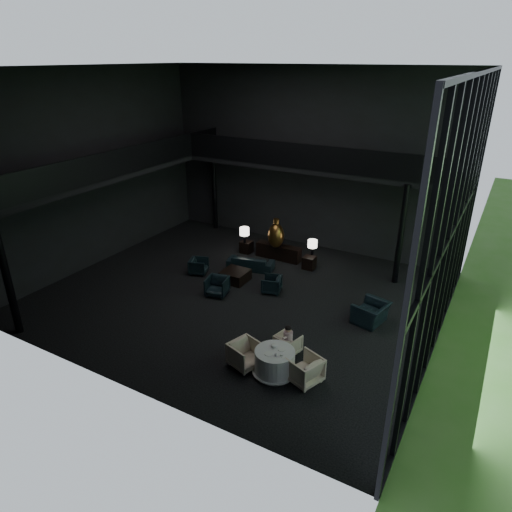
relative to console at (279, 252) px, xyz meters
The scene contains 36 objects.
floor 3.77m from the console, 85.59° to the right, with size 14.00×12.00×0.02m, color black.
ceiling 8.54m from the console, 85.59° to the right, with size 14.00×12.00×0.02m, color black.
wall_back 4.32m from the console, 82.73° to the left, with size 14.00×0.04×8.00m, color black.
wall_front 10.41m from the console, 88.30° to the right, with size 14.00×0.04×8.00m, color black.
wall_left 8.52m from the console, 150.87° to the right, with size 0.04×12.00×8.00m, color black.
curtain_wall 8.94m from the console, 27.33° to the right, with size 0.20×12.00×8.00m, color black, non-canonical shape.
mezzanine_left 7.75m from the console, 146.78° to the right, with size 2.00×12.00×0.25m, color black.
mezzanine_back 4.09m from the console, 44.36° to the left, with size 12.00×2.00×0.25m, color black.
railing_left 7.38m from the console, 141.56° to the right, with size 0.06×12.00×1.00m, color black.
railing_back 4.47m from the console, 11.39° to the left, with size 12.00×0.06×1.00m, color black.
column_sw 10.68m from the console, 116.52° to the right, with size 0.24×0.24×4.00m, color black.
column_nw 5.37m from the console, 157.42° to the left, with size 0.24×0.24×4.00m, color black.
column_ne 5.36m from the console, ahead, with size 0.24×0.24×4.00m, color black.
console is the anchor object (origin of this frame).
bronze_urn 0.93m from the console, 90.00° to the right, with size 0.70×0.70×1.31m.
side_table_left 1.60m from the console, behind, with size 0.49×0.49×0.54m, color black.
table_lamp_left 1.78m from the console, behind, with size 0.43×0.43×0.72m.
side_table_right 1.62m from the console, ahead, with size 0.49×0.49×0.54m, color black.
table_lamp_right 1.74m from the console, ahead, with size 0.40×0.40×0.67m.
sofa 1.62m from the console, 109.79° to the right, with size 1.82×0.53×0.71m, color black.
lounge_armchair_west 3.69m from the console, 126.37° to the right, with size 0.65×0.61×0.67m, color black.
lounge_armchair_east 3.16m from the console, 67.84° to the right, with size 0.64×0.60×0.66m, color black.
lounge_armchair_south 4.17m from the console, 96.65° to the right, with size 0.79×0.74×0.81m, color black.
window_armchair 6.03m from the console, 31.91° to the right, with size 1.18×0.77×1.03m, color black.
coffee_table 2.86m from the console, 100.45° to the right, with size 0.99×0.99×0.44m, color black.
dining_table 8.03m from the console, 63.75° to the right, with size 1.29×1.29×0.75m.
dining_chair_north 7.02m from the console, 60.63° to the right, with size 0.59×0.55×0.61m, color #BEB3A1.
dining_chair_east 8.37m from the console, 58.09° to the right, with size 0.92×0.86×0.95m, color beige.
dining_chair_west 7.78m from the console, 70.05° to the right, with size 0.89×0.83×0.92m, color beige.
child 7.20m from the console, 60.78° to the right, with size 0.28×0.28×0.60m.
plate_a 8.19m from the console, 65.00° to the right, with size 0.23×0.23×0.01m, color white.
plate_b 7.96m from the console, 62.41° to the right, with size 0.21×0.21×0.01m, color white.
saucer 8.30m from the console, 62.11° to the right, with size 0.14×0.14×0.01m, color white.
coffee_cup 8.26m from the console, 62.46° to the right, with size 0.08×0.08×0.06m, color white.
cereal_bowl 7.85m from the console, 63.99° to the right, with size 0.17×0.17×0.08m, color white.
cream_pot 8.27m from the console, 63.57° to the right, with size 0.07×0.07×0.08m, color #99999E.
Camera 1 is at (8.03, -12.91, 8.31)m, focal length 32.00 mm.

